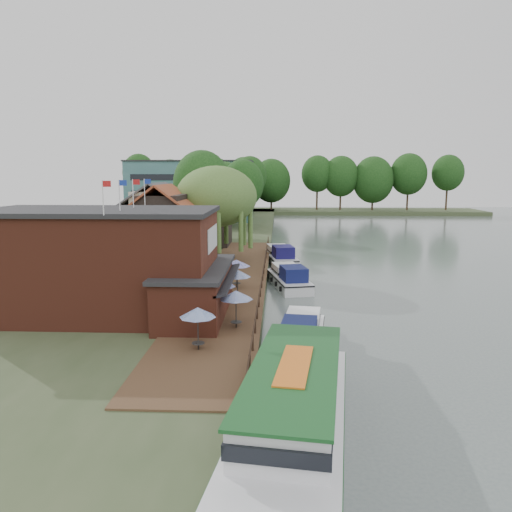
{
  "coord_description": "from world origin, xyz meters",
  "views": [
    {
      "loc": [
        -3.98,
        -33.75,
        10.56
      ],
      "look_at": [
        -6.0,
        12.0,
        3.0
      ],
      "focal_mm": 35.0,
      "sensor_mm": 36.0,
      "label": 1
    }
  ],
  "objects": [
    {
      "name": "ground",
      "position": [
        0.0,
        0.0,
        0.0
      ],
      "size": [
        260.0,
        260.0,
        0.0
      ],
      "primitive_type": "plane",
      "color": "#515E5D",
      "rests_on": "ground"
    },
    {
      "name": "land_bank",
      "position": [
        -30.0,
        35.0,
        0.5
      ],
      "size": [
        50.0,
        140.0,
        1.0
      ],
      "primitive_type": "cube",
      "color": "#384728",
      "rests_on": "ground"
    },
    {
      "name": "quay_deck",
      "position": [
        -8.0,
        10.0,
        1.05
      ],
      "size": [
        6.0,
        50.0,
        0.1
      ],
      "primitive_type": "cube",
      "color": "#47301E",
      "rests_on": "land_bank"
    },
    {
      "name": "quay_rail",
      "position": [
        -5.3,
        10.5,
        1.5
      ],
      "size": [
        0.2,
        49.0,
        1.0
      ],
      "primitive_type": null,
      "color": "black",
      "rests_on": "land_bank"
    },
    {
      "name": "pub",
      "position": [
        -14.0,
        -1.0,
        4.65
      ],
      "size": [
        20.0,
        11.0,
        7.3
      ],
      "primitive_type": null,
      "color": "maroon",
      "rests_on": "land_bank"
    },
    {
      "name": "hotel_block",
      "position": [
        -22.0,
        70.0,
        7.15
      ],
      "size": [
        25.4,
        12.4,
        12.3
      ],
      "primitive_type": null,
      "color": "#38666B",
      "rests_on": "land_bank"
    },
    {
      "name": "cottage_a",
      "position": [
        -15.0,
        14.0,
        5.25
      ],
      "size": [
        8.6,
        7.6,
        8.5
      ],
      "primitive_type": null,
      "color": "black",
      "rests_on": "land_bank"
    },
    {
      "name": "cottage_b",
      "position": [
        -18.0,
        24.0,
        5.25
      ],
      "size": [
        9.6,
        8.6,
        8.5
      ],
      "primitive_type": null,
      "color": "beige",
      "rests_on": "land_bank"
    },
    {
      "name": "cottage_c",
      "position": [
        -14.0,
        33.0,
        5.25
      ],
      "size": [
        7.6,
        7.6,
        8.5
      ],
      "primitive_type": null,
      "color": "black",
      "rests_on": "land_bank"
    },
    {
      "name": "willow",
      "position": [
        -10.5,
        19.0,
        6.21
      ],
      "size": [
        8.6,
        8.6,
        10.43
      ],
      "primitive_type": null,
      "color": "#476B2D",
      "rests_on": "land_bank"
    },
    {
      "name": "umbrella_0",
      "position": [
        -8.27,
        -7.94,
        2.29
      ],
      "size": [
        2.0,
        2.0,
        2.38
      ],
      "primitive_type": null,
      "color": "#1C439A",
      "rests_on": "quay_deck"
    },
    {
      "name": "umbrella_1",
      "position": [
        -6.53,
        -3.95,
        2.29
      ],
      "size": [
        2.13,
        2.13,
        2.38
      ],
      "primitive_type": null,
      "color": "#1B3895",
      "rests_on": "quay_deck"
    },
    {
      "name": "umbrella_2",
      "position": [
        -8.0,
        -0.51,
        2.29
      ],
      "size": [
        2.34,
        2.34,
        2.38
      ],
      "primitive_type": null,
      "color": "navy",
      "rests_on": "quay_deck"
    },
    {
      "name": "umbrella_3",
      "position": [
        -6.99,
        2.78,
        2.29
      ],
      "size": [
        2.05,
        2.05,
        2.38
      ],
      "primitive_type": null,
      "color": "navy",
      "rests_on": "quay_deck"
    },
    {
      "name": "umbrella_4",
      "position": [
        -7.43,
        7.16,
        2.29
      ],
      "size": [
        2.36,
        2.36,
        2.38
      ],
      "primitive_type": null,
      "color": "#1C219B",
      "rests_on": "quay_deck"
    },
    {
      "name": "cruiser_0",
      "position": [
        -2.5,
        -4.18,
        1.09
      ],
      "size": [
        4.06,
        9.39,
        2.17
      ],
      "primitive_type": null,
      "rotation": [
        0.0,
        0.0,
        -0.13
      ],
      "color": "white",
      "rests_on": "ground"
    },
    {
      "name": "cruiser_1",
      "position": [
        -2.9,
        12.31,
        1.14
      ],
      "size": [
        4.98,
        9.88,
        2.27
      ],
      "primitive_type": null,
      "rotation": [
        0.0,
        0.0,
        0.21
      ],
      "color": "silver",
      "rests_on": "ground"
    },
    {
      "name": "cruiser_2",
      "position": [
        -3.69,
        24.72,
        1.19
      ],
      "size": [
        4.92,
        10.25,
        2.38
      ],
      "primitive_type": null,
      "rotation": [
        0.0,
        0.0,
        0.18
      ],
      "color": "silver",
      "rests_on": "ground"
    },
    {
      "name": "tour_boat",
      "position": [
        -3.39,
        -15.81,
        1.61
      ],
      "size": [
        6.11,
        15.13,
        3.21
      ],
      "primitive_type": null,
      "rotation": [
        0.0,
        0.0,
        -0.14
      ],
      "color": "silver",
      "rests_on": "ground"
    },
    {
      "name": "swan",
      "position": [
        -4.5,
        -12.25,
        0.22
      ],
      "size": [
        0.44,
        0.44,
        0.44
      ],
      "primitive_type": "sphere",
      "color": "white",
      "rests_on": "ground"
    },
    {
      "name": "bank_tree_0",
      "position": [
        -15.52,
        42.16,
        7.56
      ],
      "size": [
        8.75,
        8.75,
        13.12
      ],
      "primitive_type": null,
      "color": "#143811",
      "rests_on": "land_bank"
    },
    {
      "name": "bank_tree_1",
      "position": [
        -10.04,
        51.69,
        7.02
      ],
      "size": [
        7.21,
        7.21,
        12.03
      ],
      "primitive_type": null,
      "color": "#143811",
      "rests_on": "land_bank"
    },
    {
      "name": "bank_tree_2",
      "position": [
        -13.71,
        57.45,
        6.89
      ],
      "size": [
        8.88,
        8.88,
        11.78
      ],
      "primitive_type": null,
      "color": "#143811",
      "rests_on": "land_bank"
    },
    {
      "name": "bank_tree_3",
      "position": [
        -10.25,
        77.16,
        7.72
      ],
      "size": [
        7.41,
        7.41,
        13.44
      ],
      "primitive_type": null,
      "color": "#143811",
      "rests_on": "land_bank"
    },
    {
      "name": "bank_tree_4",
      "position": [
        -17.43,
        84.04,
        6.78
      ],
      "size": [
        8.83,
        8.83,
        11.57
      ],
      "primitive_type": null,
      "color": "#143811",
      "rests_on": "land_bank"
    },
    {
      "name": "bank_tree_5",
      "position": [
        -13.96,
        93.02,
        7.36
      ],
      "size": [
        8.76,
        8.76,
        12.72
      ],
      "primitive_type": null,
      "color": "#143811",
      "rests_on": "land_bank"
    }
  ]
}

